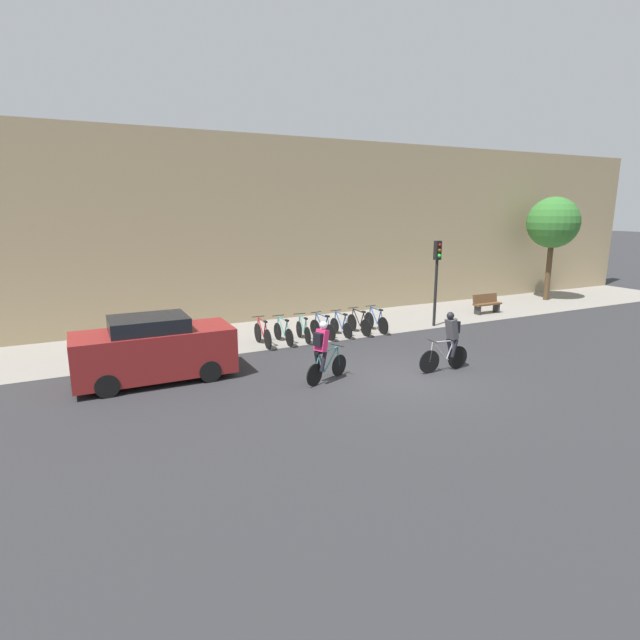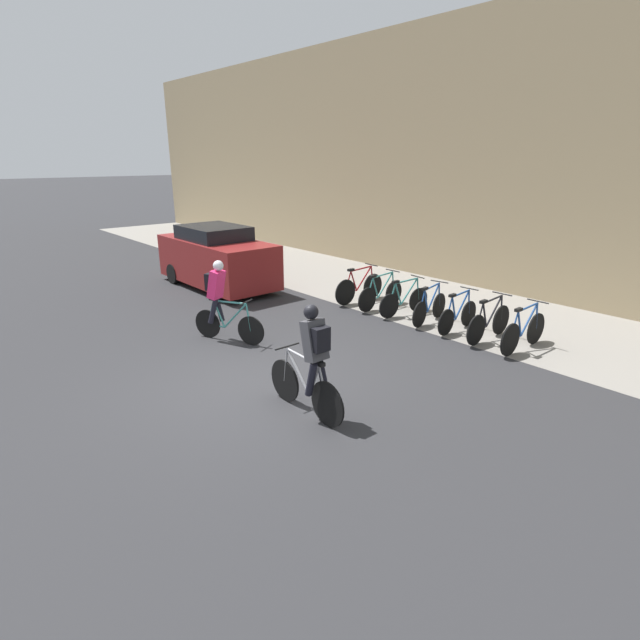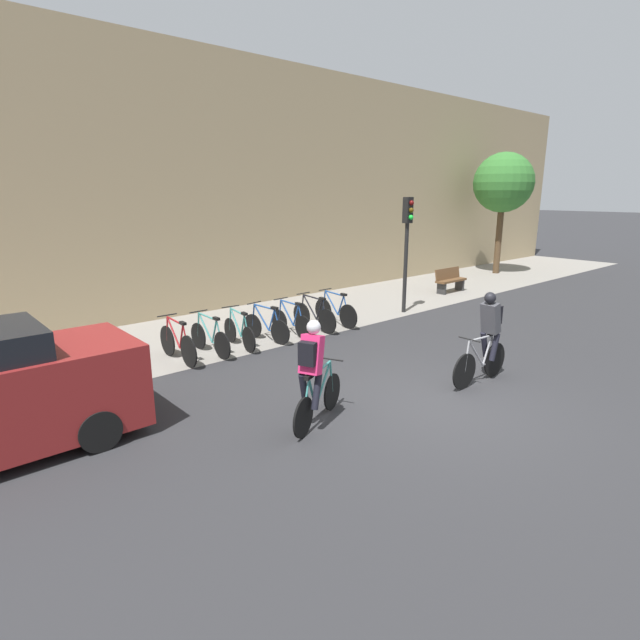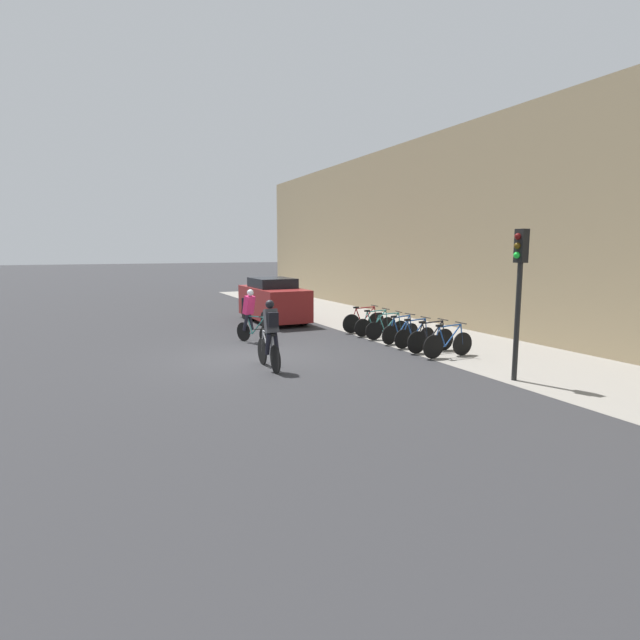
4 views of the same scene
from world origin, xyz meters
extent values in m
plane|color=#2B2B2D|center=(0.00, 0.00, 0.00)|extent=(200.00, 200.00, 0.00)
cube|color=gray|center=(0.00, 6.75, 0.00)|extent=(44.00, 4.50, 0.01)
cube|color=#9E8966|center=(0.00, 9.30, 3.86)|extent=(44.00, 0.60, 7.72)
cylinder|color=black|center=(-1.61, 1.03, 0.32)|extent=(0.59, 0.29, 0.64)
cylinder|color=black|center=(-2.62, 0.58, 0.32)|extent=(0.59, 0.29, 0.64)
cylinder|color=teal|center=(-1.95, 0.88, 0.60)|extent=(0.57, 0.29, 0.62)
cylinder|color=teal|center=(-2.33, 0.71, 0.58)|extent=(0.27, 0.15, 0.58)
cylinder|color=teal|center=(-2.06, 0.83, 0.88)|extent=(0.77, 0.38, 0.07)
cylinder|color=teal|center=(-2.42, 0.67, 0.31)|extent=(0.42, 0.21, 0.05)
cylinder|color=teal|center=(-2.53, 0.62, 0.59)|extent=(0.22, 0.12, 0.56)
cylinder|color=teal|center=(-1.65, 1.01, 0.61)|extent=(0.13, 0.08, 0.59)
cylinder|color=black|center=(-1.69, 1.00, 0.94)|extent=(0.21, 0.43, 0.03)
cube|color=black|center=(-2.44, 0.66, 0.91)|extent=(0.22, 0.16, 0.06)
cube|color=#E52866|center=(-2.35, 0.70, 1.24)|extent=(0.42, 0.42, 0.63)
sphere|color=silver|center=(-2.28, 0.73, 1.65)|extent=(0.29, 0.29, 0.22)
cylinder|color=black|center=(-2.35, 0.58, 0.66)|extent=(0.30, 0.21, 0.56)
cylinder|color=black|center=(-2.44, 0.78, 0.66)|extent=(0.26, 0.20, 0.56)
cube|color=black|center=(-2.48, 0.64, 1.29)|extent=(0.23, 0.29, 0.36)
cylinder|color=black|center=(0.88, 0.05, 0.35)|extent=(0.71, 0.05, 0.71)
cylinder|color=black|center=(1.94, 0.03, 0.35)|extent=(0.71, 0.05, 0.71)
cylinder|color=#99999E|center=(1.24, 0.05, 0.63)|extent=(0.58, 0.05, 0.62)
cylinder|color=#99999E|center=(1.63, 0.04, 0.62)|extent=(0.27, 0.04, 0.58)
cylinder|color=#99999E|center=(1.36, 0.04, 0.92)|extent=(0.78, 0.05, 0.07)
cylinder|color=#99999E|center=(1.73, 0.04, 0.34)|extent=(0.42, 0.04, 0.05)
cylinder|color=#99999E|center=(1.84, 0.04, 0.63)|extent=(0.22, 0.04, 0.56)
cylinder|color=#99999E|center=(0.92, 0.05, 0.64)|extent=(0.12, 0.04, 0.59)
cylinder|color=black|center=(0.97, 0.05, 0.97)|extent=(0.03, 0.46, 0.03)
cube|color=black|center=(1.75, 0.04, 0.94)|extent=(0.20, 0.08, 0.06)
cube|color=#3D3D42|center=(1.65, 0.04, 1.27)|extent=(0.32, 0.32, 0.63)
sphere|color=black|center=(1.57, 0.04, 1.68)|extent=(0.22, 0.22, 0.22)
cylinder|color=black|center=(1.70, 0.15, 0.70)|extent=(0.28, 0.11, 0.56)
cylinder|color=black|center=(1.70, -0.07, 0.70)|extent=(0.24, 0.11, 0.56)
cube|color=black|center=(1.79, 0.04, 1.32)|extent=(0.14, 0.26, 0.36)
cylinder|color=black|center=(-2.47, 5.65, 0.35)|extent=(0.04, 0.70, 0.70)
cylinder|color=black|center=(-2.48, 4.60, 0.35)|extent=(0.04, 0.70, 0.70)
cylinder|color=maroon|center=(-2.47, 5.29, 0.63)|extent=(0.04, 0.58, 0.62)
cylinder|color=maroon|center=(-2.47, 4.90, 0.62)|extent=(0.04, 0.27, 0.58)
cylinder|color=maroon|center=(-2.47, 5.18, 0.92)|extent=(0.05, 0.78, 0.07)
cylinder|color=maroon|center=(-2.47, 4.81, 0.34)|extent=(0.04, 0.42, 0.05)
cylinder|color=maroon|center=(-2.48, 4.69, 0.63)|extent=(0.03, 0.22, 0.56)
cylinder|color=maroon|center=(-2.47, 5.61, 0.64)|extent=(0.04, 0.12, 0.59)
cylinder|color=black|center=(-2.47, 5.57, 0.97)|extent=(0.46, 0.03, 0.03)
cube|color=black|center=(-2.47, 4.79, 0.94)|extent=(0.08, 0.20, 0.06)
cylinder|color=black|center=(-1.70, 5.65, 0.32)|extent=(0.05, 0.64, 0.64)
cylinder|color=black|center=(-1.67, 4.60, 0.32)|extent=(0.05, 0.64, 0.64)
cylinder|color=teal|center=(-1.69, 5.29, 0.60)|extent=(0.06, 0.58, 0.62)
cylinder|color=teal|center=(-1.67, 4.90, 0.59)|extent=(0.05, 0.27, 0.58)
cylinder|color=teal|center=(-1.68, 5.18, 0.88)|extent=(0.06, 0.78, 0.07)
cylinder|color=teal|center=(-1.67, 4.81, 0.31)|extent=(0.04, 0.42, 0.05)
cylinder|color=teal|center=(-1.67, 4.69, 0.59)|extent=(0.04, 0.22, 0.56)
cylinder|color=teal|center=(-1.69, 5.61, 0.61)|extent=(0.04, 0.12, 0.59)
cylinder|color=black|center=(-1.69, 5.57, 0.94)|extent=(0.46, 0.04, 0.03)
cube|color=black|center=(-1.67, 4.79, 0.91)|extent=(0.09, 0.20, 0.06)
cylinder|color=black|center=(-0.84, 5.63, 0.31)|extent=(0.10, 0.62, 0.62)
cylinder|color=black|center=(-0.94, 4.63, 0.31)|extent=(0.10, 0.62, 0.62)
cylinder|color=teal|center=(-0.87, 5.29, 0.59)|extent=(0.10, 0.55, 0.62)
cylinder|color=teal|center=(-0.91, 4.92, 0.58)|extent=(0.07, 0.26, 0.58)
cylinder|color=teal|center=(-0.89, 5.18, 0.87)|extent=(0.12, 0.75, 0.07)
cylinder|color=teal|center=(-0.92, 4.83, 0.30)|extent=(0.07, 0.40, 0.05)
cylinder|color=teal|center=(-0.93, 4.72, 0.58)|extent=(0.05, 0.21, 0.56)
cylinder|color=teal|center=(-0.84, 5.59, 0.60)|extent=(0.05, 0.12, 0.58)
cylinder|color=black|center=(-0.85, 5.55, 0.93)|extent=(0.46, 0.08, 0.03)
cube|color=black|center=(-0.92, 4.81, 0.90)|extent=(0.10, 0.21, 0.06)
cylinder|color=black|center=(-0.18, 5.61, 0.31)|extent=(0.14, 0.62, 0.62)
cylinder|color=black|center=(-0.02, 4.65, 0.31)|extent=(0.14, 0.62, 0.62)
cylinder|color=#1E478C|center=(-0.12, 5.28, 0.59)|extent=(0.13, 0.54, 0.62)
cylinder|color=#1E478C|center=(-0.07, 4.92, 0.58)|extent=(0.08, 0.25, 0.58)
cylinder|color=#1E478C|center=(-0.11, 5.17, 0.87)|extent=(0.16, 0.72, 0.07)
cylinder|color=#1E478C|center=(-0.05, 4.84, 0.30)|extent=(0.10, 0.39, 0.05)
cylinder|color=#1E478C|center=(-0.03, 4.73, 0.58)|extent=(0.07, 0.21, 0.56)
cylinder|color=#1E478C|center=(-0.17, 5.57, 0.60)|extent=(0.05, 0.12, 0.58)
cylinder|color=black|center=(-0.17, 5.53, 0.93)|extent=(0.46, 0.10, 0.03)
cube|color=black|center=(-0.05, 4.82, 0.90)|extent=(0.11, 0.21, 0.06)
cylinder|color=black|center=(0.67, 5.60, 0.30)|extent=(0.07, 0.61, 0.60)
cylinder|color=black|center=(0.72, 4.65, 0.30)|extent=(0.07, 0.61, 0.60)
cylinder|color=#1E478C|center=(0.68, 5.28, 0.58)|extent=(0.07, 0.53, 0.62)
cylinder|color=#1E478C|center=(0.70, 4.93, 0.57)|extent=(0.05, 0.25, 0.58)
cylinder|color=#1E478C|center=(0.69, 5.17, 0.87)|extent=(0.08, 0.71, 0.07)
cylinder|color=#1E478C|center=(0.71, 4.84, 0.29)|extent=(0.05, 0.38, 0.05)
cylinder|color=#1E478C|center=(0.71, 4.73, 0.58)|extent=(0.04, 0.20, 0.56)
cylinder|color=#1E478C|center=(0.67, 5.56, 0.59)|extent=(0.04, 0.11, 0.58)
cylinder|color=black|center=(0.67, 5.53, 0.92)|extent=(0.46, 0.05, 0.03)
cube|color=black|center=(0.71, 4.82, 0.89)|extent=(0.09, 0.20, 0.06)
cylinder|color=black|center=(1.47, 5.64, 0.33)|extent=(0.05, 0.67, 0.67)
cylinder|color=black|center=(1.49, 4.61, 0.33)|extent=(0.05, 0.67, 0.67)
cylinder|color=black|center=(1.48, 5.29, 0.62)|extent=(0.05, 0.57, 0.62)
cylinder|color=black|center=(1.49, 4.91, 0.60)|extent=(0.05, 0.27, 0.58)
cylinder|color=black|center=(1.48, 5.18, 0.90)|extent=(0.06, 0.77, 0.07)
cylinder|color=black|center=(1.49, 4.81, 0.33)|extent=(0.04, 0.42, 0.05)
cylinder|color=black|center=(1.49, 4.70, 0.61)|extent=(0.04, 0.22, 0.56)
cylinder|color=black|center=(1.47, 5.60, 0.62)|extent=(0.04, 0.12, 0.59)
cylinder|color=black|center=(1.47, 5.56, 0.95)|extent=(0.46, 0.04, 0.03)
cube|color=black|center=(1.49, 4.79, 0.92)|extent=(0.08, 0.20, 0.06)
cylinder|color=black|center=(2.27, 5.64, 0.34)|extent=(0.04, 0.68, 0.68)
cylinder|color=black|center=(2.27, 4.61, 0.34)|extent=(0.04, 0.68, 0.68)
cylinder|color=#1E478C|center=(2.27, 5.29, 0.62)|extent=(0.04, 0.57, 0.62)
cylinder|color=#1E478C|center=(2.27, 4.91, 0.61)|extent=(0.04, 0.27, 0.58)
cylinder|color=#1E478C|center=(2.27, 5.18, 0.90)|extent=(0.04, 0.77, 0.07)
cylinder|color=#1E478C|center=(2.27, 4.81, 0.33)|extent=(0.03, 0.42, 0.05)
cylinder|color=#1E478C|center=(2.27, 4.70, 0.61)|extent=(0.03, 0.22, 0.56)
cylinder|color=#1E478C|center=(2.27, 5.60, 0.63)|extent=(0.04, 0.12, 0.59)
cylinder|color=black|center=(2.27, 5.56, 0.96)|extent=(0.46, 0.03, 0.03)
cube|color=black|center=(2.27, 4.79, 0.93)|extent=(0.08, 0.20, 0.06)
cylinder|color=black|center=(4.96, 4.87, 1.75)|extent=(0.12, 0.12, 3.50)
cube|color=black|center=(4.96, 4.87, 3.12)|extent=(0.26, 0.20, 0.76)
sphere|color=#590C0C|center=(4.96, 4.75, 3.33)|extent=(0.15, 0.15, 0.15)
sphere|color=#4C380A|center=(4.96, 4.75, 3.12)|extent=(0.15, 0.15, 0.15)
sphere|color=green|center=(4.96, 4.75, 2.91)|extent=(0.15, 0.15, 0.15)
cube|color=maroon|center=(-6.43, 3.02, 0.81)|extent=(4.30, 1.78, 1.27)
cube|color=black|center=(-6.54, 3.02, 1.65)|extent=(2.06, 1.57, 0.40)
cylinder|color=black|center=(-5.10, 2.20, 0.31)|extent=(0.62, 0.20, 0.62)
cylinder|color=black|center=(-5.10, 3.84, 0.31)|extent=(0.62, 0.20, 0.62)
cylinder|color=black|center=(-7.76, 2.20, 0.31)|extent=(0.62, 0.20, 0.62)
cylinder|color=black|center=(-7.76, 3.84, 0.31)|extent=(0.62, 0.20, 0.62)
camera|label=1|loc=(-8.24, -11.11, 4.75)|focal=28.00mm
camera|label=2|loc=(6.83, -4.33, 3.81)|focal=28.00mm
camera|label=3|loc=(-7.02, -4.83, 3.63)|focal=28.00mm
camera|label=4|loc=(13.32, -4.10, 3.05)|focal=28.00mm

